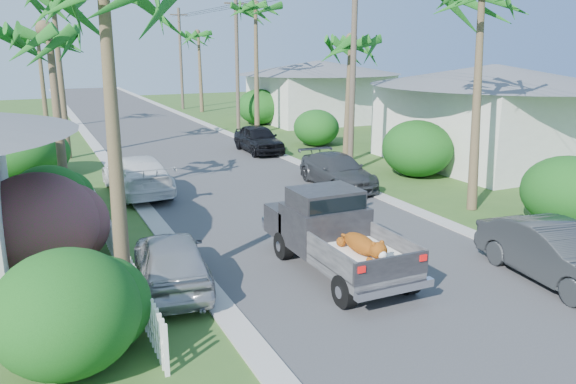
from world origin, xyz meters
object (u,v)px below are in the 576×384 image
palm_r_d (199,33)px  parked_car_rf (258,139)px  parked_car_rn (556,254)px  utility_pole_d (181,58)px  palm_r_b (350,40)px  palm_r_c (256,6)px  palm_l_d (37,34)px  parked_car_ln (171,260)px  house_right_far (319,93)px  pickup_truck (330,230)px  parked_car_rm (337,171)px  palm_l_b (49,30)px  utility_pole_c (237,62)px  utility_pole_b (353,70)px  parked_car_lf (137,175)px  house_right_near (491,118)px

palm_r_d → parked_car_rf: bearing=-98.0°
parked_car_rn → utility_pole_d: size_ratio=0.48×
palm_r_b → palm_r_c: 11.22m
palm_r_d → utility_pole_d: bearing=106.7°
parked_car_rn → palm_r_c: bearing=90.7°
parked_car_rf → palm_l_d: 18.68m
parked_car_ln → palm_r_b: (11.60, 11.30, 5.26)m
palm_r_b → utility_pole_d: size_ratio=0.80×
parked_car_ln → house_right_far: size_ratio=0.45×
pickup_truck → parked_car_rm: (4.54, 7.51, -0.35)m
parked_car_ln → parked_car_rf: bearing=-111.4°
palm_r_b → house_right_far: size_ratio=0.80×
palm_l_b → palm_r_d: 31.00m
palm_r_d → utility_pole_c: utility_pole_c is taller
parked_car_rm → palm_l_d: bearing=115.6°
palm_l_b → palm_l_d: bearing=89.2°
parked_car_rn → utility_pole_d: utility_pole_d is taller
utility_pole_b → utility_pole_c: same height
parked_car_rm → parked_car_ln: bearing=-138.6°
parked_car_rn → parked_car_rm: (0.00, 10.68, -0.06)m
palm_r_b → palm_r_d: (-0.10, 25.00, 0.79)m
parked_car_ln → palm_r_b: palm_r_b is taller
parked_car_rm → parked_car_rf: size_ratio=1.05×
pickup_truck → palm_l_d: (-5.56, 30.77, 5.43)m
parked_car_rn → utility_pole_c: 28.28m
palm_l_d → parked_car_lf: bearing=-83.4°
parked_car_lf → palm_l_b: (-2.72, -1.07, 5.40)m
palm_l_d → palm_r_c: palm_r_c is taller
parked_car_lf → house_right_far: size_ratio=0.57×
parked_car_lf → palm_r_c: (10.28, 12.93, 7.36)m
parked_car_rn → parked_car_rf: 19.31m
house_right_far → parked_car_ln: bearing=-124.4°
palm_l_b → utility_pole_c: (12.40, 16.00, -1.55)m
pickup_truck → palm_r_c: size_ratio=0.54×
palm_l_b → palm_l_d: palm_l_d is taller
palm_r_d → parked_car_ln: bearing=-107.6°
pickup_truck → palm_r_b: bearing=57.3°
house_right_far → parked_car_rn: bearing=-107.4°
parked_car_rf → palm_r_b: 7.43m
parked_car_ln → palm_l_d: (-1.50, 30.30, 5.75)m
utility_pole_b → house_right_near: bearing=-7.7°
parked_car_ln → utility_pole_c: (10.60, 24.30, 3.91)m
parked_car_rn → palm_r_c: palm_r_c is taller
parked_car_lf → pickup_truck: bearing=106.1°
palm_r_b → utility_pole_d: 28.05m
parked_car_rf → house_right_near: house_right_near is taller
parked_car_rm → palm_r_d: (2.90, 29.26, 6.08)m
parked_car_rf → palm_l_d: palm_l_d is taller
palm_l_d → utility_pole_c: (12.10, -6.00, -1.84)m
parked_car_rm → pickup_truck: bearing=-119.1°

